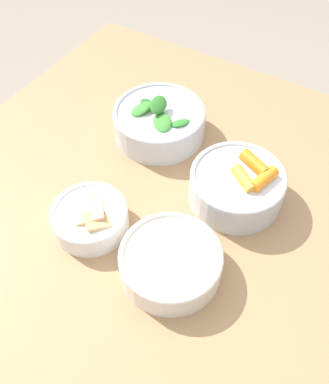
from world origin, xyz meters
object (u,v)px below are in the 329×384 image
object	(u,v)px
bowl_carrots	(237,185)
bowl_beans_hotdog	(171,262)
bowl_greens	(160,121)
bowl_cookies	(90,217)

from	to	relation	value
bowl_carrots	bowl_beans_hotdog	world-z (taller)	bowl_carrots
bowl_greens	bowl_beans_hotdog	xyz separation A→B (m)	(0.27, 0.19, -0.01)
bowl_carrots	bowl_greens	xyz separation A→B (m)	(-0.08, -0.21, -0.00)
bowl_carrots	bowl_greens	distance (m)	0.23
bowl_greens	bowl_beans_hotdog	world-z (taller)	bowl_greens
bowl_beans_hotdog	bowl_greens	bearing A→B (deg)	-145.46
bowl_carrots	bowl_beans_hotdog	xyz separation A→B (m)	(0.20, -0.03, -0.01)
bowl_greens	bowl_carrots	bearing A→B (deg)	70.21
bowl_greens	bowl_beans_hotdog	bearing A→B (deg)	34.54
bowl_cookies	bowl_carrots	bearing A→B (deg)	134.61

